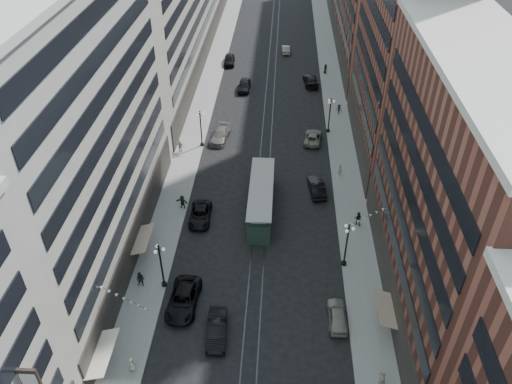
% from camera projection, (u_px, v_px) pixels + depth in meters
% --- Properties ---
extents(ground, '(220.00, 220.00, 0.00)m').
position_uv_depth(ground, '(267.00, 131.00, 75.73)').
color(ground, black).
rests_on(ground, ground).
extents(sidewalk_west, '(4.00, 180.00, 0.15)m').
position_uv_depth(sidewalk_west, '(204.00, 99.00, 84.15)').
color(sidewalk_west, gray).
rests_on(sidewalk_west, ground).
extents(sidewalk_east, '(4.00, 180.00, 0.15)m').
position_uv_depth(sidewalk_east, '(335.00, 102.00, 83.17)').
color(sidewalk_east, gray).
rests_on(sidewalk_east, ground).
extents(rail_west, '(0.12, 180.00, 0.02)m').
position_uv_depth(rail_west, '(265.00, 101.00, 83.73)').
color(rail_west, '#2D2D33').
rests_on(rail_west, ground).
extents(rail_east, '(0.12, 180.00, 0.02)m').
position_uv_depth(rail_east, '(273.00, 101.00, 83.67)').
color(rail_east, '#2D2D33').
rests_on(rail_east, ground).
extents(building_west_mid, '(8.00, 36.00, 28.00)m').
position_uv_depth(building_west_mid, '(76.00, 140.00, 46.53)').
color(building_west_mid, '#A8A395').
rests_on(building_west_mid, ground).
extents(building_east_mid, '(8.00, 30.00, 24.00)m').
position_uv_depth(building_east_mid, '(455.00, 202.00, 42.23)').
color(building_east_mid, brown).
rests_on(building_east_mid, ground).
extents(lamppost_sw_far, '(1.03, 1.14, 5.52)m').
position_uv_depth(lamppost_sw_far, '(161.00, 264.00, 48.76)').
color(lamppost_sw_far, black).
rests_on(lamppost_sw_far, sidewalk_west).
extents(lamppost_sw_mid, '(1.03, 1.14, 5.52)m').
position_uv_depth(lamppost_sw_mid, '(201.00, 127.00, 70.29)').
color(lamppost_sw_mid, black).
rests_on(lamppost_sw_mid, sidewalk_west).
extents(lamppost_se_far, '(1.03, 1.14, 5.52)m').
position_uv_depth(lamppost_se_far, '(347.00, 244.00, 51.13)').
color(lamppost_se_far, black).
rests_on(lamppost_se_far, sidewalk_east).
extents(lamppost_se_mid, '(1.03, 1.14, 5.52)m').
position_uv_depth(lamppost_se_mid, '(330.00, 114.00, 73.46)').
color(lamppost_se_mid, black).
rests_on(lamppost_se_mid, sidewalk_east).
extents(streetcar, '(2.79, 12.60, 3.49)m').
position_uv_depth(streetcar, '(261.00, 200.00, 59.41)').
color(streetcar, '#263C2F').
rests_on(streetcar, ground).
extents(car_2, '(3.00, 6.07, 1.66)m').
position_uv_depth(car_2, '(183.00, 300.00, 48.14)').
color(car_2, black).
rests_on(car_2, ground).
extents(car_4, '(1.85, 4.42, 1.49)m').
position_uv_depth(car_4, '(337.00, 316.00, 46.70)').
color(car_4, gray).
rests_on(car_4, ground).
extents(car_5, '(2.03, 5.04, 1.63)m').
position_uv_depth(car_5, '(217.00, 330.00, 45.33)').
color(car_5, black).
rests_on(car_5, ground).
extents(pedestrian_1, '(0.80, 0.50, 1.55)m').
position_uv_depth(pedestrian_1, '(132.00, 364.00, 42.35)').
color(pedestrian_1, '#B1A892').
rests_on(pedestrian_1, sidewalk_west).
extents(pedestrian_2, '(0.94, 0.60, 1.80)m').
position_uv_depth(pedestrian_2, '(141.00, 279.00, 49.93)').
color(pedestrian_2, black).
rests_on(pedestrian_2, sidewalk_west).
extents(pedestrian_4, '(0.66, 1.13, 1.82)m').
position_uv_depth(pedestrian_4, '(382.00, 379.00, 41.09)').
color(pedestrian_4, beige).
rests_on(pedestrian_4, sidewalk_east).
extents(car_7, '(2.58, 5.27, 1.44)m').
position_uv_depth(car_7, '(200.00, 215.00, 58.59)').
color(car_7, black).
rests_on(car_7, ground).
extents(car_8, '(2.91, 5.73, 1.59)m').
position_uv_depth(car_8, '(220.00, 135.00, 73.11)').
color(car_8, '#646059').
rests_on(car_8, ground).
extents(car_9, '(2.22, 5.08, 1.70)m').
position_uv_depth(car_9, '(229.00, 60.00, 95.63)').
color(car_9, black).
rests_on(car_9, ground).
extents(car_10, '(2.39, 5.17, 1.64)m').
position_uv_depth(car_10, '(317.00, 187.00, 62.83)').
color(car_10, black).
rests_on(car_10, ground).
extents(car_11, '(2.98, 5.35, 1.41)m').
position_uv_depth(car_11, '(313.00, 137.00, 72.79)').
color(car_11, slate).
rests_on(car_11, ground).
extents(car_12, '(2.88, 5.84, 1.63)m').
position_uv_depth(car_12, '(311.00, 80.00, 88.23)').
color(car_12, black).
rests_on(car_12, ground).
extents(car_13, '(2.23, 5.11, 1.71)m').
position_uv_depth(car_13, '(244.00, 85.00, 86.46)').
color(car_13, black).
rests_on(car_13, ground).
extents(car_14, '(1.75, 4.33, 1.40)m').
position_uv_depth(car_14, '(286.00, 49.00, 100.29)').
color(car_14, gray).
rests_on(car_14, ground).
extents(pedestrian_5, '(1.69, 0.93, 1.75)m').
position_uv_depth(pedestrian_5, '(182.00, 202.00, 60.05)').
color(pedestrian_5, black).
rests_on(pedestrian_5, sidewalk_west).
extents(pedestrian_6, '(1.17, 0.68, 1.88)m').
position_uv_depth(pedestrian_6, '(180.00, 146.00, 70.07)').
color(pedestrian_6, '#A7998A').
rests_on(pedestrian_6, sidewalk_west).
extents(pedestrian_7, '(0.96, 0.70, 1.78)m').
position_uv_depth(pedestrian_7, '(358.00, 218.00, 57.55)').
color(pedestrian_7, black).
rests_on(pedestrian_7, sidewalk_east).
extents(pedestrian_8, '(0.62, 0.42, 1.65)m').
position_uv_depth(pedestrian_8, '(340.00, 169.00, 65.65)').
color(pedestrian_8, '#ADA38F').
rests_on(pedestrian_8, sidewalk_east).
extents(pedestrian_9, '(1.12, 0.77, 1.60)m').
position_uv_depth(pedestrian_9, '(339.00, 109.00, 79.25)').
color(pedestrian_9, black).
rests_on(pedestrian_9, sidewalk_east).
extents(pedestrian_extra_0, '(0.90, 0.96, 1.75)m').
position_uv_depth(pedestrian_extra_0, '(325.00, 69.00, 91.73)').
color(pedestrian_extra_0, black).
rests_on(pedestrian_extra_0, sidewalk_east).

